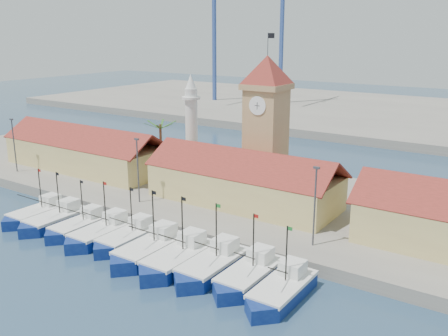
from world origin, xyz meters
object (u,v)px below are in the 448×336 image
Objects in this scene: boat_0 at (37,215)px; clock_tower at (266,121)px; minaret at (191,124)px; boat_5 at (149,251)px.

clock_tower is (21.35, 23.85, 11.21)m from boat_0.
minaret reaches higher than boat_0.
boat_0 is 0.59× the size of minaret.
clock_tower reaches higher than boat_5.
clock_tower is (1.11, 24.18, 11.13)m from boat_5.
clock_tower is 15.30m from minaret.
boat_5 is (20.24, -0.33, 0.08)m from boat_0.
minaret is (-13.89, 26.19, 8.90)m from boat_5.
boat_0 is 0.42× the size of clock_tower.
clock_tower reaches higher than boat_0.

